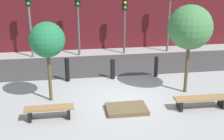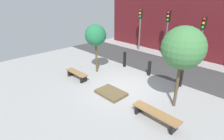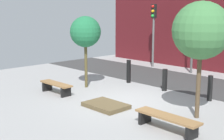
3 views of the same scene
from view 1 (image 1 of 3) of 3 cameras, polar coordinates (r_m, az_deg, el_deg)
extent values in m
plane|color=#949494|center=(11.91, 1.82, -5.48)|extent=(18.00, 18.00, 0.00)
cube|color=#373737|center=(15.86, -0.97, 0.94)|extent=(18.00, 3.44, 0.01)
cube|color=#511419|center=(18.66, -2.44, 10.49)|extent=(16.20, 0.50, 4.31)
cube|color=black|center=(10.72, -14.78, -8.00)|extent=(0.11, 0.42, 0.37)
cube|color=black|center=(10.66, -7.94, -7.67)|extent=(0.11, 0.42, 0.37)
cube|color=olive|center=(10.58, -11.44, -6.82)|extent=(1.63, 0.44, 0.06)
cube|color=black|center=(11.35, 12.24, -6.23)|extent=(0.11, 0.46, 0.36)
cube|color=black|center=(11.95, 19.39, -5.58)|extent=(0.11, 0.46, 0.36)
cube|color=olive|center=(11.54, 16.01, -4.96)|extent=(1.94, 0.49, 0.06)
cube|color=brown|center=(11.07, 2.68, -7.11)|extent=(1.43, 1.00, 0.14)
cylinder|color=#4C4325|center=(11.74, -11.35, -0.96)|extent=(0.12, 0.12, 2.00)
sphere|color=#216D41|center=(11.36, -11.79, 5.45)|extent=(1.28, 1.28, 1.28)
cylinder|color=brown|center=(12.59, 13.53, 0.67)|extent=(0.13, 0.13, 2.17)
sphere|color=#3F7741|center=(12.20, 14.09, 7.60)|extent=(1.69, 1.69, 1.69)
cylinder|color=black|center=(13.70, -8.19, 0.02)|extent=(0.19, 0.19, 1.03)
cylinder|color=black|center=(13.87, 0.11, 0.15)|extent=(0.20, 0.20, 0.89)
cylinder|color=black|center=(14.29, 8.08, 0.62)|extent=(0.18, 0.18, 0.93)
cylinder|color=#5D5D5D|center=(17.34, -14.73, 7.97)|extent=(0.12, 0.12, 3.56)
sphere|color=green|center=(17.06, -15.09, 11.63)|extent=(0.17, 0.17, 0.17)
cylinder|color=#4F4F4F|center=(17.26, -6.17, 8.34)|extent=(0.12, 0.12, 3.51)
sphere|color=green|center=(16.99, -6.29, 11.94)|extent=(0.17, 0.17, 0.17)
cylinder|color=#4B4B4B|center=(17.58, 2.29, 8.22)|extent=(0.12, 0.12, 3.26)
cube|color=black|center=(17.39, 2.34, 12.23)|extent=(0.28, 0.16, 0.78)
sphere|color=orange|center=(17.28, 2.41, 12.19)|extent=(0.17, 0.17, 0.17)
sphere|color=green|center=(17.32, 2.40, 11.33)|extent=(0.17, 0.17, 0.17)
cylinder|color=#515151|center=(18.18, 10.35, 9.11)|extent=(0.12, 0.12, 3.77)
camera|label=2|loc=(8.67, 50.78, 9.00)|focal=28.00mm
camera|label=3|loc=(10.01, 62.34, -1.47)|focal=50.00mm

